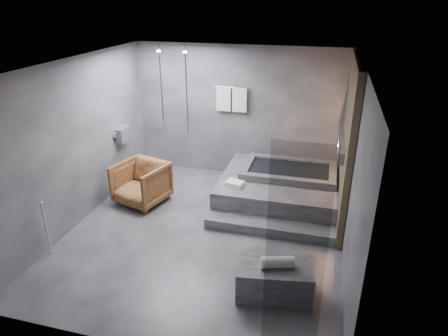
# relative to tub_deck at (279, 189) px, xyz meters

# --- Properties ---
(room) EXTENTS (5.00, 5.04, 2.82)m
(room) POSITION_rel_tub_deck_xyz_m (-0.65, -1.21, 1.48)
(room) COLOR #303032
(room) RESTS_ON ground
(tub_deck) EXTENTS (2.20, 2.00, 0.50)m
(tub_deck) POSITION_rel_tub_deck_xyz_m (0.00, 0.00, 0.00)
(tub_deck) COLOR #353538
(tub_deck) RESTS_ON ground
(tub_step) EXTENTS (2.20, 0.36, 0.18)m
(tub_step) POSITION_rel_tub_deck_xyz_m (0.00, -1.18, -0.16)
(tub_step) COLOR #353538
(tub_step) RESTS_ON ground
(concrete_bench) EXTENTS (1.07, 0.70, 0.45)m
(concrete_bench) POSITION_rel_tub_deck_xyz_m (0.29, -2.65, -0.03)
(concrete_bench) COLOR #353537
(concrete_bench) RESTS_ON ground
(driftwood_chair) EXTENTS (1.07, 1.09, 0.81)m
(driftwood_chair) POSITION_rel_tub_deck_xyz_m (-2.55, -0.74, 0.15)
(driftwood_chair) COLOR #492712
(driftwood_chair) RESTS_ON ground
(rolled_towel) EXTENTS (0.46, 0.27, 0.15)m
(rolled_towel) POSITION_rel_tub_deck_xyz_m (0.32, -2.67, 0.28)
(rolled_towel) COLOR silver
(rolled_towel) RESTS_ON concrete_bench
(deck_towel) EXTENTS (0.35, 0.29, 0.08)m
(deck_towel) POSITION_rel_tub_deck_xyz_m (-0.75, -0.57, 0.29)
(deck_towel) COLOR white
(deck_towel) RESTS_ON tub_deck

